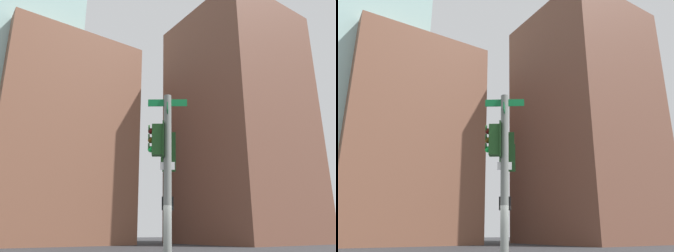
% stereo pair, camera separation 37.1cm
% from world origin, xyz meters
% --- Properties ---
extents(signal_pole_assembly, '(4.14, 3.23, 6.06)m').
position_xyz_m(signal_pole_assembly, '(0.67, -0.61, 4.02)').
color(signal_pole_assembly, slate).
rests_on(signal_pole_assembly, ground_plane).
extents(building_brick_nearside, '(19.95, 19.10, 40.08)m').
position_xyz_m(building_brick_nearside, '(30.25, -36.51, 20.04)').
color(building_brick_nearside, brown).
rests_on(building_brick_nearside, ground_plane).
extents(building_brick_midblock, '(17.43, 19.87, 30.97)m').
position_xyz_m(building_brick_midblock, '(43.08, -8.82, 15.49)').
color(building_brick_midblock, brown).
rests_on(building_brick_midblock, ground_plane).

